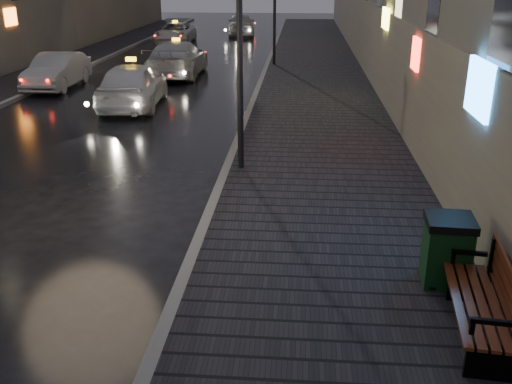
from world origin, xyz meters
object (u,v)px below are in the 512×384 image
at_px(lamp_near, 240,23).
at_px(taxi_mid, 177,59).
at_px(trash_bin, 447,250).
at_px(bench, 488,302).
at_px(taxi_near, 133,84).
at_px(car_left_mid, 57,71).
at_px(car_far, 241,24).
at_px(taxi_far, 176,33).

height_order(lamp_near, taxi_mid, lamp_near).
bearing_deg(trash_bin, lamp_near, 128.89).
bearing_deg(trash_bin, bench, -78.18).
relative_size(taxi_near, car_left_mid, 1.11).
height_order(bench, car_left_mid, car_left_mid).
relative_size(taxi_near, car_far, 1.01).
xyz_separation_m(trash_bin, taxi_near, (-8.15, 11.86, 0.12)).
bearing_deg(taxi_mid, trash_bin, 112.71).
height_order(taxi_near, taxi_mid, taxi_near).
distance_m(trash_bin, car_far, 36.16).
bearing_deg(car_left_mid, taxi_mid, 34.82).
height_order(bench, trash_bin, trash_bin).
bearing_deg(car_far, bench, 94.66).
relative_size(taxi_near, taxi_far, 1.01).
bearing_deg(taxi_mid, lamp_near, 107.35).
bearing_deg(car_left_mid, car_far, 73.96).
height_order(lamp_near, taxi_near, lamp_near).
distance_m(bench, taxi_far, 33.94).
xyz_separation_m(lamp_near, car_left_mid, (-8.62, 9.94, -2.79)).
distance_m(bench, taxi_near, 15.66).
bearing_deg(taxi_near, taxi_far, -86.68).
xyz_separation_m(taxi_near, car_far, (1.38, 23.66, -0.01)).
relative_size(bench, taxi_far, 0.45).
height_order(car_left_mid, taxi_mid, taxi_mid).
relative_size(trash_bin, taxi_mid, 0.20).
bearing_deg(taxi_near, trash_bin, 120.25).
height_order(taxi_mid, taxi_far, taxi_mid).
bearing_deg(trash_bin, car_left_mid, 132.68).
relative_size(lamp_near, taxi_near, 1.12).
xyz_separation_m(taxi_near, taxi_far, (-2.52, 18.91, -0.16)).
height_order(trash_bin, car_left_mid, car_left_mid).
height_order(bench, taxi_near, taxi_near).
bearing_deg(trash_bin, taxi_far, 112.66).
xyz_separation_m(car_left_mid, taxi_mid, (4.34, 3.14, 0.09)).
bearing_deg(taxi_mid, car_left_mid, 35.09).
height_order(trash_bin, taxi_near, taxi_near).
xyz_separation_m(lamp_near, taxi_near, (-4.53, 6.75, -2.68)).
distance_m(lamp_near, car_left_mid, 13.45).
distance_m(bench, trash_bin, 1.40).
xyz_separation_m(taxi_mid, taxi_far, (-2.76, 12.58, -0.14)).
xyz_separation_m(bench, car_left_mid, (-12.45, 16.43, 0.03)).
bearing_deg(lamp_near, trash_bin, -54.65).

